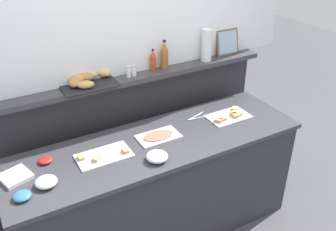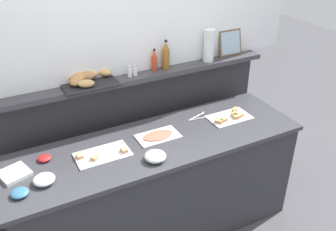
# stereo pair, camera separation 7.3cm
# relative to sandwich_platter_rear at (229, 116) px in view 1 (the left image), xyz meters

# --- Properties ---
(ground_plane) EXTENTS (12.00, 12.00, 0.00)m
(ground_plane) POSITION_rel_sandwich_platter_rear_xyz_m (-0.67, 0.57, -0.90)
(ground_plane) COLOR #4C4C51
(buffet_counter) EXTENTS (2.21, 0.67, 0.89)m
(buffet_counter) POSITION_rel_sandwich_platter_rear_xyz_m (-0.67, -0.03, -0.46)
(buffet_counter) COLOR #2D2D33
(buffet_counter) RESTS_ON ground_plane
(back_ledge_unit) EXTENTS (2.41, 0.22, 1.24)m
(back_ledge_unit) POSITION_rel_sandwich_platter_rear_xyz_m (-0.67, 0.48, -0.25)
(back_ledge_unit) COLOR #2D2D33
(back_ledge_unit) RESTS_ON ground_plane
(sandwich_platter_rear) EXTENTS (0.34, 0.21, 0.04)m
(sandwich_platter_rear) POSITION_rel_sandwich_platter_rear_xyz_m (0.00, 0.00, 0.00)
(sandwich_platter_rear) COLOR silver
(sandwich_platter_rear) RESTS_ON buffet_counter
(sandwich_platter_side) EXTENTS (0.37, 0.21, 0.04)m
(sandwich_platter_side) POSITION_rel_sandwich_platter_rear_xyz_m (-1.08, -0.02, -0.00)
(sandwich_platter_side) COLOR silver
(sandwich_platter_side) RESTS_ON buffet_counter
(cold_cuts_platter) EXTENTS (0.32, 0.19, 0.02)m
(cold_cuts_platter) POSITION_rel_sandwich_platter_rear_xyz_m (-0.64, 0.02, -0.00)
(cold_cuts_platter) COLOR silver
(cold_cuts_platter) RESTS_ON buffet_counter
(glass_bowl_large) EXTENTS (0.13, 0.13, 0.05)m
(glass_bowl_large) POSITION_rel_sandwich_platter_rear_xyz_m (-1.49, -0.13, 0.01)
(glass_bowl_large) COLOR silver
(glass_bowl_large) RESTS_ON buffet_counter
(glass_bowl_medium) EXTENTS (0.15, 0.15, 0.06)m
(glass_bowl_medium) POSITION_rel_sandwich_platter_rear_xyz_m (-0.78, -0.23, 0.02)
(glass_bowl_medium) COLOR silver
(glass_bowl_medium) RESTS_ON buffet_counter
(condiment_bowl_red) EXTENTS (0.11, 0.11, 0.04)m
(condiment_bowl_red) POSITION_rel_sandwich_platter_rear_xyz_m (-1.64, -0.18, 0.01)
(condiment_bowl_red) COLOR teal
(condiment_bowl_red) RESTS_ON buffet_counter
(condiment_bowl_cream) EXTENTS (0.09, 0.09, 0.03)m
(condiment_bowl_cream) POSITION_rel_sandwich_platter_rear_xyz_m (-1.44, 0.11, 0.00)
(condiment_bowl_cream) COLOR red
(condiment_bowl_cream) RESTS_ON buffet_counter
(serving_tongs) EXTENTS (0.19, 0.08, 0.01)m
(serving_tongs) POSITION_rel_sandwich_platter_rear_xyz_m (-0.24, 0.12, -0.01)
(serving_tongs) COLOR #B7BABF
(serving_tongs) RESTS_ON buffet_counter
(napkin_stack) EXTENTS (0.21, 0.21, 0.03)m
(napkin_stack) POSITION_rel_sandwich_platter_rear_xyz_m (-1.64, 0.04, 0.00)
(napkin_stack) COLOR white
(napkin_stack) RESTS_ON buffet_counter
(hot_sauce_bottle) EXTENTS (0.04, 0.04, 0.18)m
(hot_sauce_bottle) POSITION_rel_sandwich_platter_rear_xyz_m (-0.46, 0.44, 0.41)
(hot_sauce_bottle) COLOR red
(hot_sauce_bottle) RESTS_ON back_ledge_unit
(vinegar_bottle_amber) EXTENTS (0.06, 0.06, 0.24)m
(vinegar_bottle_amber) POSITION_rel_sandwich_platter_rear_xyz_m (-0.36, 0.43, 0.44)
(vinegar_bottle_amber) COLOR #8E5B23
(vinegar_bottle_amber) RESTS_ON back_ledge_unit
(salt_shaker) EXTENTS (0.03, 0.03, 0.09)m
(salt_shaker) POSITION_rel_sandwich_platter_rear_xyz_m (-0.68, 0.41, 0.38)
(salt_shaker) COLOR white
(salt_shaker) RESTS_ON back_ledge_unit
(pepper_shaker) EXTENTS (0.03, 0.03, 0.09)m
(pepper_shaker) POSITION_rel_sandwich_platter_rear_xyz_m (-0.64, 0.41, 0.38)
(pepper_shaker) COLOR white
(pepper_shaker) RESTS_ON back_ledge_unit
(bread_basket) EXTENTS (0.41, 0.30, 0.08)m
(bread_basket) POSITION_rel_sandwich_platter_rear_xyz_m (-1.01, 0.45, 0.37)
(bread_basket) COLOR black
(bread_basket) RESTS_ON back_ledge_unit
(framed_picture) EXTENTS (0.22, 0.06, 0.22)m
(framed_picture) POSITION_rel_sandwich_platter_rear_xyz_m (0.28, 0.44, 0.44)
(framed_picture) COLOR brown
(framed_picture) RESTS_ON back_ledge_unit
(water_carafe) EXTENTS (0.09, 0.09, 0.27)m
(water_carafe) POSITION_rel_sandwich_platter_rear_xyz_m (0.03, 0.41, 0.47)
(water_carafe) COLOR silver
(water_carafe) RESTS_ON back_ledge_unit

